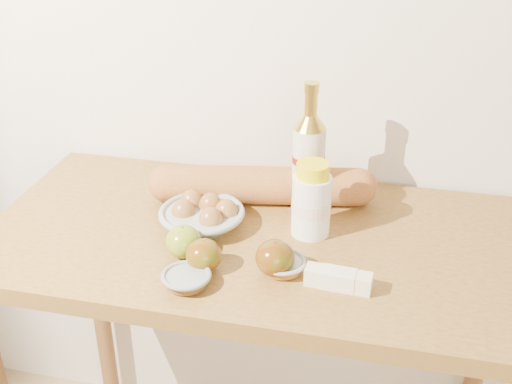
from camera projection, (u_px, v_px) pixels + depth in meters
back_wall at (290, 14)px, 1.49m from camera, size 3.50×0.02×2.60m
table at (259, 280)px, 1.45m from camera, size 1.20×0.60×0.90m
bourbon_bottle at (309, 159)px, 1.44m from camera, size 0.08×0.08×0.30m
cream_bottle at (311, 202)px, 1.36m from camera, size 0.11×0.11×0.17m
egg_bowl at (203, 215)px, 1.41m from camera, size 0.24×0.24×0.07m
baguette at (262, 185)px, 1.50m from camera, size 0.54×0.18×0.09m
apple_yellowgreen at (184, 242)px, 1.31m from camera, size 0.08×0.08×0.07m
apple_redgreen_front at (204, 255)px, 1.26m from camera, size 0.07×0.07×0.07m
apple_redgreen_right at (275, 258)px, 1.25m from camera, size 0.08×0.08×0.07m
sugar_bowl at (187, 279)px, 1.22m from camera, size 0.11×0.11×0.03m
syrup_bowl at (283, 265)px, 1.27m from camera, size 0.11×0.11×0.03m
butter_stick at (338, 279)px, 1.22m from camera, size 0.13×0.05×0.04m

